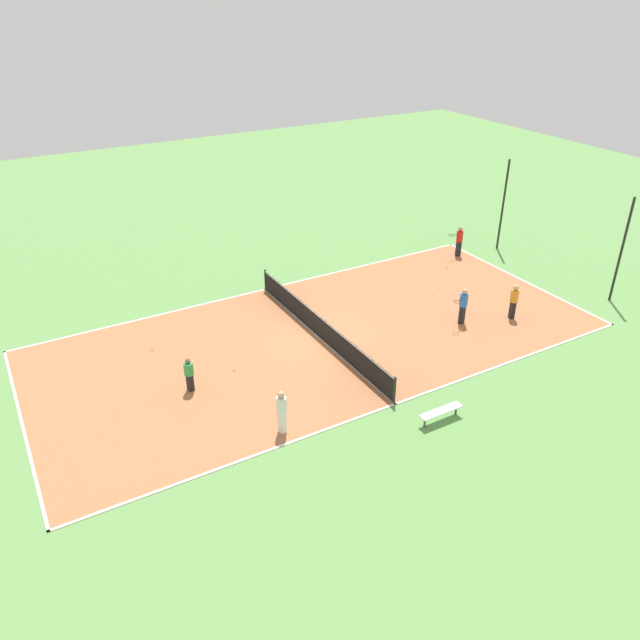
% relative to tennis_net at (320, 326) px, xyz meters
% --- Properties ---
extents(ground_plane, '(80.00, 80.00, 0.00)m').
position_rel_tennis_net_xyz_m(ground_plane, '(0.00, 0.00, -0.59)').
color(ground_plane, '#60934C').
extents(court_surface, '(11.26, 24.30, 0.02)m').
position_rel_tennis_net_xyz_m(court_surface, '(0.00, 0.00, -0.58)').
color(court_surface, '#AD6B42').
rests_on(court_surface, ground_plane).
extents(tennis_net, '(11.06, 0.10, 1.11)m').
position_rel_tennis_net_xyz_m(tennis_net, '(0.00, 0.00, 0.00)').
color(tennis_net, black).
rests_on(tennis_net, court_surface).
extents(bench, '(0.36, 1.71, 0.45)m').
position_rel_tennis_net_xyz_m(bench, '(7.16, 0.81, -0.20)').
color(bench, silver).
rests_on(bench, ground_plane).
extents(player_far_green, '(0.42, 0.42, 1.40)m').
position_rel_tennis_net_xyz_m(player_far_green, '(0.96, -6.23, 0.22)').
color(player_far_green, black).
rests_on(player_far_green, court_surface).
extents(player_coach_red, '(0.40, 0.95, 1.72)m').
position_rel_tennis_net_xyz_m(player_coach_red, '(-4.10, 11.34, 0.43)').
color(player_coach_red, black).
rests_on(player_coach_red, court_surface).
extents(player_near_blue, '(0.61, 0.99, 1.72)m').
position_rel_tennis_net_xyz_m(player_near_blue, '(2.05, 6.23, 0.43)').
color(player_near_blue, black).
rests_on(player_near_blue, court_surface).
extents(player_center_orange, '(0.46, 0.46, 1.67)m').
position_rel_tennis_net_xyz_m(player_center_orange, '(2.82, 8.57, 0.39)').
color(player_center_orange, black).
rests_on(player_center_orange, court_surface).
extents(player_far_white, '(0.45, 0.45, 1.70)m').
position_rel_tennis_net_xyz_m(player_far_white, '(4.95, -4.34, 0.41)').
color(player_far_white, white).
rests_on(player_far_white, court_surface).
extents(tennis_ball_far_baseline, '(0.07, 0.07, 0.07)m').
position_rel_tennis_net_xyz_m(tennis_ball_far_baseline, '(-0.75, 6.91, -0.53)').
color(tennis_ball_far_baseline, '#CCE033').
rests_on(tennis_ball_far_baseline, court_surface).
extents(tennis_ball_midcourt, '(0.07, 0.07, 0.07)m').
position_rel_tennis_net_xyz_m(tennis_ball_midcourt, '(0.54, -4.28, -0.53)').
color(tennis_ball_midcourt, '#CCE033').
rests_on(tennis_ball_midcourt, court_surface).
extents(tennis_ball_left_sideline, '(0.07, 0.07, 0.07)m').
position_rel_tennis_net_xyz_m(tennis_ball_left_sideline, '(-3.09, 9.71, -0.53)').
color(tennis_ball_left_sideline, '#CCE033').
rests_on(tennis_ball_left_sideline, court_surface).
extents(tennis_ball_right_alley, '(0.07, 0.07, 0.07)m').
position_rel_tennis_net_xyz_m(tennis_ball_right_alley, '(-2.62, -6.67, -0.53)').
color(tennis_ball_right_alley, '#CCE033').
rests_on(tennis_ball_right_alley, court_surface).
extents(fence_post_back_left, '(0.12, 0.12, 5.19)m').
position_rel_tennis_net_xyz_m(fence_post_back_left, '(-3.85, 14.10, 2.01)').
color(fence_post_back_left, black).
rests_on(fence_post_back_left, ground_plane).
extents(fence_post_back_right, '(0.12, 0.12, 5.19)m').
position_rel_tennis_net_xyz_m(fence_post_back_right, '(3.85, 14.10, 2.01)').
color(fence_post_back_right, black).
rests_on(fence_post_back_right, ground_plane).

